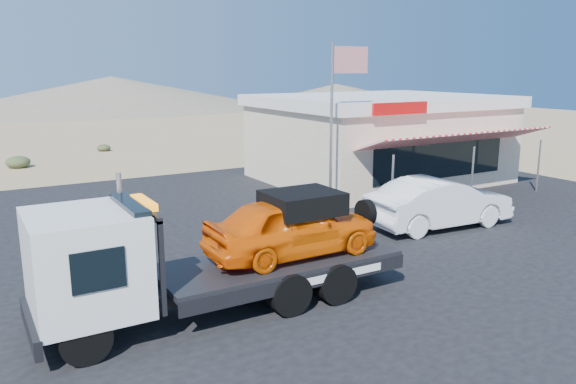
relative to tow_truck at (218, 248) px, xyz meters
name	(u,v)px	position (x,y,z in m)	size (l,w,h in m)	color
ground	(277,281)	(1.90, 0.84, -1.42)	(120.00, 120.00, 0.00)	#A0875B
asphalt_lot	(286,238)	(3.90, 3.84, -1.41)	(32.00, 24.00, 0.02)	black
tow_truck	(218,248)	(0.00, 0.00, 0.00)	(7.90, 2.34, 2.64)	black
white_sedan	(440,203)	(8.87, 2.32, -0.59)	(1.73, 4.97, 1.64)	silver
jerky_store	(378,137)	(12.40, 9.82, 0.57)	(10.40, 9.97, 3.90)	#C7B396
flagpole	(337,109)	(6.84, 5.34, 2.34)	(1.55, 0.10, 6.00)	#99999E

